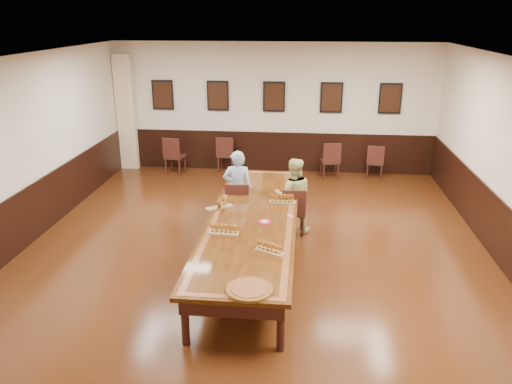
# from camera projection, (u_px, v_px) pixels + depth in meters

# --- Properties ---
(floor) EXTENTS (8.00, 10.00, 0.02)m
(floor) POSITION_uv_depth(u_px,v_px,m) (253.00, 259.00, 8.26)
(floor) COLOR black
(floor) RESTS_ON ground
(ceiling) EXTENTS (8.00, 10.00, 0.02)m
(ceiling) POSITION_uv_depth(u_px,v_px,m) (253.00, 59.00, 7.17)
(ceiling) COLOR white
(ceiling) RESTS_ON floor
(wall_back) EXTENTS (8.00, 0.02, 3.20)m
(wall_back) POSITION_uv_depth(u_px,v_px,m) (274.00, 108.00, 12.41)
(wall_back) COLOR beige
(wall_back) RESTS_ON floor
(wall_left) EXTENTS (0.02, 10.00, 3.20)m
(wall_left) POSITION_uv_depth(u_px,v_px,m) (8.00, 159.00, 8.09)
(wall_left) COLOR beige
(wall_left) RESTS_ON floor
(chair_man) EXTENTS (0.47, 0.51, 0.93)m
(chair_man) POSITION_uv_depth(u_px,v_px,m) (238.00, 205.00, 9.29)
(chair_man) COLOR black
(chair_man) RESTS_ON floor
(chair_woman) EXTENTS (0.46, 0.49, 0.90)m
(chair_woman) POSITION_uv_depth(u_px,v_px,m) (293.00, 210.00, 9.09)
(chair_woman) COLOR black
(chair_woman) RESTS_ON floor
(spare_chair_a) EXTENTS (0.51, 0.54, 0.95)m
(spare_chair_a) POSITION_uv_depth(u_px,v_px,m) (175.00, 155.00, 12.51)
(spare_chair_a) COLOR black
(spare_chair_a) RESTS_ON floor
(spare_chair_b) EXTENTS (0.45, 0.49, 0.93)m
(spare_chair_b) POSITION_uv_depth(u_px,v_px,m) (226.00, 154.00, 12.68)
(spare_chair_b) COLOR black
(spare_chair_b) RESTS_ON floor
(spare_chair_c) EXTENTS (0.49, 0.53, 0.92)m
(spare_chair_c) POSITION_uv_depth(u_px,v_px,m) (330.00, 160.00, 12.16)
(spare_chair_c) COLOR black
(spare_chair_c) RESTS_ON floor
(spare_chair_d) EXTENTS (0.46, 0.49, 0.85)m
(spare_chair_d) POSITION_uv_depth(u_px,v_px,m) (375.00, 161.00, 12.17)
(spare_chair_d) COLOR black
(spare_chair_d) RESTS_ON floor
(person_man) EXTENTS (0.57, 0.40, 1.49)m
(person_man) POSITION_uv_depth(u_px,v_px,m) (238.00, 189.00, 9.29)
(person_man) COLOR #4876B5
(person_man) RESTS_ON floor
(person_woman) EXTENTS (0.74, 0.60, 1.40)m
(person_woman) POSITION_uv_depth(u_px,v_px,m) (293.00, 195.00, 9.10)
(person_woman) COLOR #C9CA7E
(person_woman) RESTS_ON floor
(pink_phone) EXTENTS (0.12, 0.15, 0.01)m
(pink_phone) POSITION_uv_depth(u_px,v_px,m) (290.00, 216.00, 8.04)
(pink_phone) COLOR #F4519D
(pink_phone) RESTS_ON conference_table
(curtain) EXTENTS (0.45, 0.18, 2.90)m
(curtain) POSITION_uv_depth(u_px,v_px,m) (126.00, 113.00, 12.63)
(curtain) COLOR beige
(curtain) RESTS_ON floor
(wainscoting) EXTENTS (8.00, 10.00, 1.00)m
(wainscoting) POSITION_uv_depth(u_px,v_px,m) (253.00, 231.00, 8.09)
(wainscoting) COLOR black
(wainscoting) RESTS_ON floor
(conference_table) EXTENTS (1.40, 5.00, 0.76)m
(conference_table) POSITION_uv_depth(u_px,v_px,m) (253.00, 225.00, 8.05)
(conference_table) COLOR #321908
(conference_table) RESTS_ON floor
(posters) EXTENTS (6.14, 0.04, 0.74)m
(posters) POSITION_uv_depth(u_px,v_px,m) (274.00, 97.00, 12.24)
(posters) COLOR black
(posters) RESTS_ON wall_back
(flight_a) EXTENTS (0.47, 0.36, 0.17)m
(flight_a) POSITION_uv_depth(u_px,v_px,m) (220.00, 204.00, 8.34)
(flight_a) COLOR olive
(flight_a) RESTS_ON conference_table
(flight_b) EXTENTS (0.46, 0.15, 0.17)m
(flight_b) POSITION_uv_depth(u_px,v_px,m) (282.00, 199.00, 8.57)
(flight_b) COLOR olive
(flight_b) RESTS_ON conference_table
(flight_c) EXTENTS (0.45, 0.16, 0.17)m
(flight_c) POSITION_uv_depth(u_px,v_px,m) (224.00, 229.00, 7.37)
(flight_c) COLOR olive
(flight_c) RESTS_ON conference_table
(flight_d) EXTENTS (0.43, 0.31, 0.16)m
(flight_d) POSITION_uv_depth(u_px,v_px,m) (270.00, 248.00, 6.80)
(flight_d) COLOR olive
(flight_d) RESTS_ON conference_table
(red_plate_grp) EXTENTS (0.21, 0.21, 0.03)m
(red_plate_grp) POSITION_uv_depth(u_px,v_px,m) (265.00, 222.00, 7.79)
(red_plate_grp) COLOR red
(red_plate_grp) RESTS_ON conference_table
(carved_platter) EXTENTS (0.68, 0.68, 0.04)m
(carved_platter) POSITION_uv_depth(u_px,v_px,m) (249.00, 289.00, 5.87)
(carved_platter) COLOR #5A3512
(carved_platter) RESTS_ON conference_table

